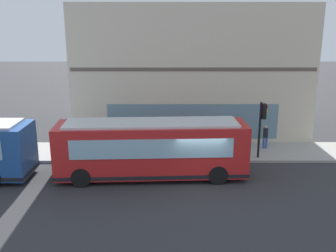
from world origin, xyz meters
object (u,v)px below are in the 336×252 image
newspaper_vending_box (204,141)px  city_bus_nearside (151,149)px  traffic_light_near_corner (262,119)px  pedestrian_near_building_entrance (112,138)px  fire_hydrant (177,142)px  pedestrian_near_hydrant (218,139)px  pedestrian_walking_along_curb (265,135)px

newspaper_vending_box → city_bus_nearside: bearing=144.4°
traffic_light_near_corner → pedestrian_near_building_entrance: 9.17m
pedestrian_near_building_entrance → city_bus_nearside: bearing=-143.3°
fire_hydrant → pedestrian_near_hydrant: bearing=-121.7°
pedestrian_near_hydrant → pedestrian_near_building_entrance: size_ratio=1.07×
pedestrian_near_building_entrance → newspaper_vending_box: bearing=-79.4°
fire_hydrant → pedestrian_near_hydrant: pedestrian_near_hydrant is taller
traffic_light_near_corner → pedestrian_walking_along_curb: 2.38m
pedestrian_walking_along_curb → newspaper_vending_box: pedestrian_walking_along_curb is taller
city_bus_nearside → pedestrian_walking_along_curb: bearing=-58.8°
fire_hydrant → pedestrian_walking_along_curb: (-0.14, -5.67, 0.51)m
fire_hydrant → newspaper_vending_box: newspaper_vending_box is taller
traffic_light_near_corner → pedestrian_near_building_entrance: size_ratio=2.01×
pedestrian_near_hydrant → pedestrian_near_building_entrance: pedestrian_near_hydrant is taller
traffic_light_near_corner → fire_hydrant: bearing=69.6°
pedestrian_near_building_entrance → newspaper_vending_box: 5.91m
pedestrian_near_hydrant → pedestrian_near_building_entrance: bearing=86.1°
city_bus_nearside → fire_hydrant: size_ratio=13.71×
pedestrian_walking_along_curb → newspaper_vending_box: bearing=87.5°
fire_hydrant → pedestrian_near_building_entrance: bearing=104.5°
pedestrian_near_building_entrance → pedestrian_walking_along_curb: (0.92, -9.72, -0.10)m
pedestrian_walking_along_curb → newspaper_vending_box: 3.97m
fire_hydrant → pedestrian_near_hydrant: size_ratio=0.41×
pedestrian_near_hydrant → pedestrian_near_building_entrance: (0.44, 6.46, -0.08)m
city_bus_nearside → newspaper_vending_box: city_bus_nearside is taller
city_bus_nearside → pedestrian_near_building_entrance: city_bus_nearside is taller
traffic_light_near_corner → fire_hydrant: (1.85, 4.98, -2.01)m
pedestrian_near_hydrant → pedestrian_walking_along_curb: size_ratio=1.18×
traffic_light_near_corner → pedestrian_near_building_entrance: traffic_light_near_corner is taller
city_bus_nearside → traffic_light_near_corner: (2.63, -6.48, 0.97)m
pedestrian_near_hydrant → traffic_light_near_corner: bearing=-98.0°
traffic_light_near_corner → newspaper_vending_box: 4.22m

